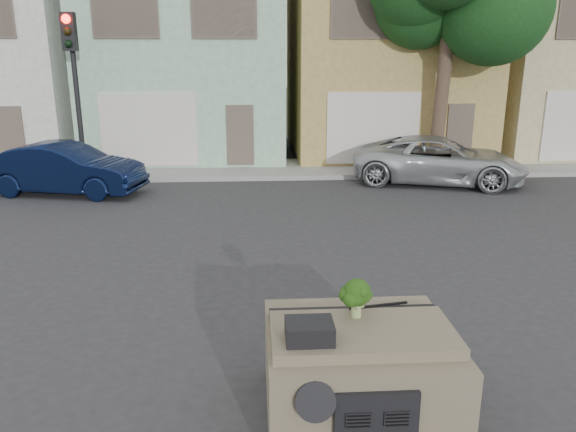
{
  "coord_description": "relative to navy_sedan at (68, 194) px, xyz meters",
  "views": [
    {
      "loc": [
        -1.11,
        -8.37,
        3.88
      ],
      "look_at": [
        -0.56,
        0.5,
        1.3
      ],
      "focal_mm": 35.0,
      "sensor_mm": 36.0,
      "label": 1
    }
  ],
  "objects": [
    {
      "name": "instrument_hump",
      "position": [
        5.89,
        -11.0,
        1.22
      ],
      "size": [
        0.48,
        0.38,
        0.2
      ],
      "primitive_type": "cube",
      "color": "black",
      "rests_on": "car_dashboard"
    },
    {
      "name": "wiper_arm",
      "position": [
        6.75,
        -10.27,
        1.13
      ],
      "size": [
        0.69,
        0.15,
        0.02
      ],
      "primitive_type": "cube",
      "rotation": [
        0.0,
        0.0,
        0.17
      ],
      "color": "black",
      "rests_on": "car_dashboard"
    },
    {
      "name": "sidewalk",
      "position": [
        6.47,
        2.85,
        0.07
      ],
      "size": [
        40.0,
        3.0,
        0.15
      ],
      "primitive_type": "cube",
      "color": "gray",
      "rests_on": "ground"
    },
    {
      "name": "ground_plane",
      "position": [
        6.47,
        -7.65,
        0.0
      ],
      "size": [
        120.0,
        120.0,
        0.0
      ],
      "primitive_type": "plane",
      "color": "#303033",
      "rests_on": "ground"
    },
    {
      "name": "traffic_signal",
      "position": [
        -0.03,
        1.85,
        2.55
      ],
      "size": [
        0.4,
        0.4,
        5.1
      ],
      "primitive_type": "cube",
      "color": "black",
      "rests_on": "ground"
    },
    {
      "name": "tree_near",
      "position": [
        11.47,
        2.15,
        4.25
      ],
      "size": [
        4.4,
        4.0,
        8.5
      ],
      "primitive_type": "cube",
      "color": "#153D16",
      "rests_on": "ground"
    },
    {
      "name": "silver_pickup",
      "position": [
        11.06,
        0.71,
        0.0
      ],
      "size": [
        5.65,
        3.82,
        1.44
      ],
      "primitive_type": "imported",
      "rotation": [
        0.0,
        0.0,
        1.27
      ],
      "color": "#B9BDC1",
      "rests_on": "ground"
    },
    {
      "name": "car_dashboard",
      "position": [
        6.47,
        -10.65,
        0.56
      ],
      "size": [
        2.0,
        1.8,
        1.12
      ],
      "primitive_type": "cube",
      "color": "#6D624C",
      "rests_on": "ground"
    },
    {
      "name": "navy_sedan",
      "position": [
        0.0,
        0.0,
        0.0
      ],
      "size": [
        4.64,
        2.43,
        1.46
      ],
      "primitive_type": "imported",
      "rotation": [
        0.0,
        0.0,
        1.36
      ],
      "color": "black",
      "rests_on": "ground"
    },
    {
      "name": "townhouse_beige",
      "position": [
        17.97,
        6.85,
        3.77
      ],
      "size": [
        7.2,
        8.2,
        7.55
      ],
      "primitive_type": "cube",
      "color": "tan",
      "rests_on": "ground"
    },
    {
      "name": "broccoli",
      "position": [
        6.45,
        -10.51,
        1.34
      ],
      "size": [
        0.52,
        0.52,
        0.45
      ],
      "primitive_type": "cube",
      "rotation": [
        0.0,
        0.0,
        0.76
      ],
      "color": "#1B390E",
      "rests_on": "car_dashboard"
    },
    {
      "name": "townhouse_tan",
      "position": [
        10.47,
        6.85,
        3.77
      ],
      "size": [
        7.2,
        8.2,
        7.55
      ],
      "primitive_type": "cube",
      "color": "tan",
      "rests_on": "ground"
    },
    {
      "name": "townhouse_mint",
      "position": [
        2.97,
        6.85,
        3.77
      ],
      "size": [
        7.2,
        8.2,
        7.55
      ],
      "primitive_type": "cube",
      "color": "#9AC4A5",
      "rests_on": "ground"
    }
  ]
}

